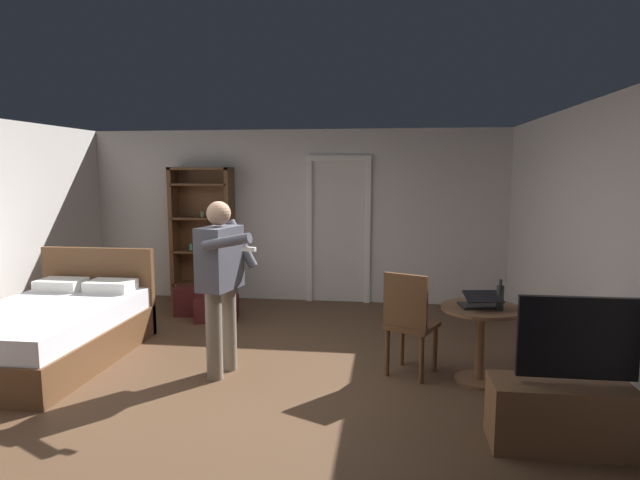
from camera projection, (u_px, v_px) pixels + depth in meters
name	position (u px, v px, depth m)	size (l,w,h in m)	color
ground_plane	(234.00, 384.00, 4.79)	(7.02, 7.02, 0.00)	brown
wall_back	(295.00, 216.00, 7.82)	(6.31, 0.12, 2.50)	silver
wall_right	(607.00, 255.00, 4.23)	(0.12, 6.62, 2.50)	silver
doorway_frame	(338.00, 219.00, 7.67)	(0.93, 0.08, 2.13)	white
bed	(51.00, 331.00, 5.39)	(1.36, 2.09, 1.02)	brown
bookshelf	(203.00, 230.00, 7.80)	(0.90, 0.32, 1.96)	brown
tv_flatscreen	(586.00, 408.00, 3.65)	(1.29, 0.40, 1.08)	brown
side_table	(481.00, 331.00, 4.80)	(0.72, 0.72, 0.70)	brown
laptop	(480.00, 302.00, 4.72)	(0.37, 0.37, 0.16)	black
bottle_on_table	(500.00, 297.00, 4.66)	(0.06, 0.06, 0.27)	#2A302B
wooden_chair	(409.00, 320.00, 4.92)	(0.56, 0.56, 0.99)	brown
person_blue_shirt	(221.00, 275.00, 4.92)	(0.63, 0.72, 1.64)	gray
suitcase_dark	(217.00, 309.00, 6.81)	(0.53, 0.35, 0.31)	#4C1919
suitcase_small	(198.00, 301.00, 7.10)	(0.58, 0.31, 0.38)	#4C1919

